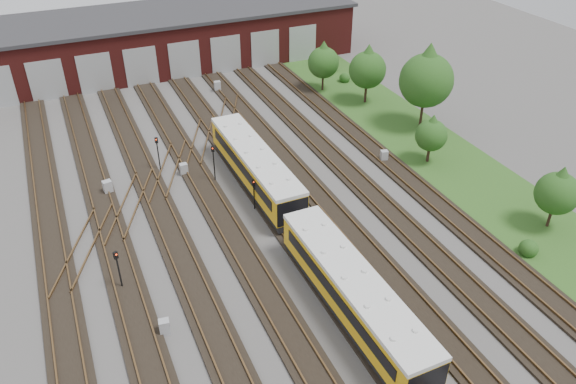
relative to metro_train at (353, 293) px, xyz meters
name	(u,v)px	position (x,y,z in m)	size (l,w,h in m)	color
ground	(275,255)	(-2.00, 7.21, -1.85)	(120.00, 120.00, 0.00)	#484543
track_network	(269,249)	(-2.17, 7.79, -1.74)	(30.40, 70.00, 0.33)	black
maintenance_shed	(147,40)	(-2.01, 47.18, 1.36)	(51.00, 12.50, 6.35)	#551715
grass_verge	(419,140)	(17.00, 17.21, -1.82)	(8.00, 55.00, 0.05)	#29501A
metro_train	(353,293)	(0.00, 0.00, 0.00)	(2.77, 46.35, 2.96)	black
signal_mast_0	(118,265)	(-12.25, 8.09, 0.08)	(0.30, 0.29, 2.98)	black
signal_mast_1	(158,150)	(-6.62, 21.70, 0.18)	(0.28, 0.27, 3.17)	black
signal_mast_2	(214,159)	(-2.85, 18.03, 0.28)	(0.29, 0.27, 3.35)	black
signal_mast_3	(254,190)	(-1.29, 12.98, -0.13)	(0.27, 0.25, 2.65)	black
relay_cabinet_0	(165,327)	(-10.63, 3.20, -1.34)	(0.61, 0.51, 1.01)	#A0A2A5
relay_cabinet_1	(184,169)	(-4.92, 20.19, -1.33)	(0.62, 0.52, 1.03)	#A0A2A5
relay_cabinet_2	(108,187)	(-11.27, 19.83, -1.28)	(0.68, 0.57, 1.14)	#A0A2A5
relay_cabinet_3	(217,86)	(3.21, 36.20, -1.28)	(0.68, 0.57, 1.14)	#A0A2A5
relay_cabinet_4	(384,156)	(11.84, 15.30, -1.34)	(0.61, 0.51, 1.01)	#A0A2A5
tree_0	(324,59)	(14.06, 31.69, 1.78)	(3.41, 3.41, 5.65)	black
tree_1	(368,66)	(16.74, 26.89, 2.26)	(3.86, 3.86, 6.40)	black
tree_2	(427,74)	(18.73, 19.65, 3.60)	(5.11, 5.11, 8.47)	black
tree_3	(432,132)	(15.31, 13.63, 1.09)	(2.76, 2.76, 4.57)	black
tree_4	(559,189)	(17.73, 2.07, 1.47)	(3.12, 3.12, 5.16)	black
bush_0	(529,246)	(14.06, 0.21, -1.19)	(1.31, 1.31, 1.31)	#1D4413
bush_1	(345,77)	(17.51, 32.85, -1.22)	(1.24, 1.24, 1.24)	#1D4413
bush_2	(330,64)	(17.56, 36.53, -1.01)	(1.68, 1.68, 1.68)	#1D4413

